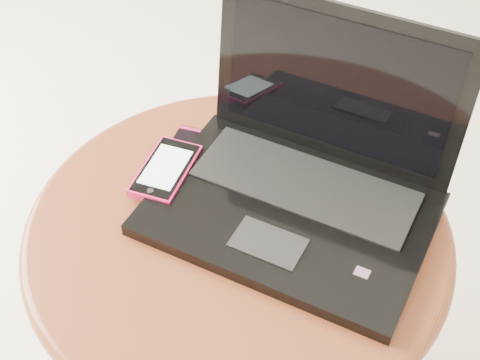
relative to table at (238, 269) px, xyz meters
The scene contains 4 objects.
table is the anchor object (origin of this frame).
laptop 0.18m from the table, 57.94° to the left, with size 0.38×0.31×0.24m.
phone_black 0.19m from the table, 150.22° to the left, with size 0.08×0.12×0.01m.
phone_pink 0.18m from the table, 169.44° to the left, with size 0.09×0.13×0.01m.
Camera 1 is at (0.34, -0.45, 1.16)m, focal length 51.09 mm.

